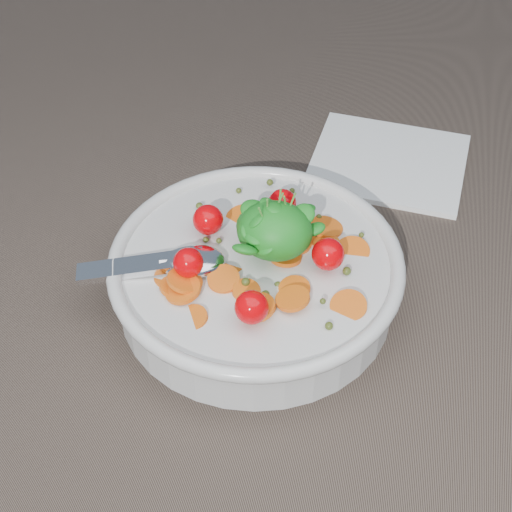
# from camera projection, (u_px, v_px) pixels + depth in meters

# --- Properties ---
(ground) EXTENTS (6.00, 6.00, 0.00)m
(ground) POSITION_uv_depth(u_px,v_px,m) (278.00, 327.00, 0.62)
(ground) COLOR brown
(ground) RESTS_ON ground
(bowl) EXTENTS (0.25, 0.23, 0.10)m
(bowl) POSITION_uv_depth(u_px,v_px,m) (256.00, 275.00, 0.62)
(bowl) COLOR silver
(bowl) RESTS_ON ground
(napkin) EXTENTS (0.16, 0.14, 0.01)m
(napkin) POSITION_uv_depth(u_px,v_px,m) (388.00, 162.00, 0.77)
(napkin) COLOR white
(napkin) RESTS_ON ground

